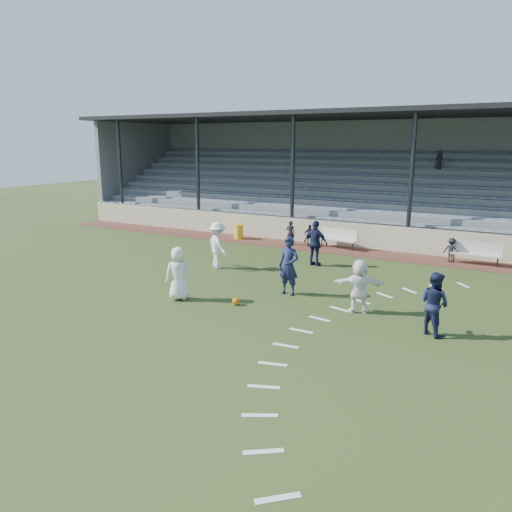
# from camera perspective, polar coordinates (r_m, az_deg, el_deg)

# --- Properties ---
(ground) EXTENTS (90.00, 90.00, 0.00)m
(ground) POSITION_cam_1_polar(r_m,az_deg,el_deg) (15.25, -4.65, -6.61)
(ground) COLOR #2E3E19
(ground) RESTS_ON ground
(cinder_track) EXTENTS (34.00, 2.00, 0.02)m
(cinder_track) POSITION_cam_1_polar(r_m,az_deg,el_deg) (24.33, 9.30, 0.71)
(cinder_track) COLOR #502920
(cinder_track) RESTS_ON ground
(retaining_wall) EXTENTS (34.00, 0.18, 1.20)m
(retaining_wall) POSITION_cam_1_polar(r_m,az_deg,el_deg) (25.18, 10.18, 2.46)
(retaining_wall) COLOR beige
(retaining_wall) RESTS_ON ground
(bench_left) EXTENTS (2.04, 0.79, 0.95)m
(bench_left) POSITION_cam_1_polar(r_m,az_deg,el_deg) (24.59, 9.35, 2.20)
(bench_left) COLOR beige
(bench_left) RESTS_ON cinder_track
(bench_right) EXTENTS (2.00, 0.45, 0.95)m
(bench_right) POSITION_cam_1_polar(r_m,az_deg,el_deg) (23.01, 23.88, 0.52)
(bench_right) COLOR beige
(bench_right) RESTS_ON cinder_track
(trash_bin) EXTENTS (0.48, 0.48, 0.77)m
(trash_bin) POSITION_cam_1_polar(r_m,az_deg,el_deg) (26.67, -1.97, 2.81)
(trash_bin) COLOR yellow
(trash_bin) RESTS_ON cinder_track
(football) EXTENTS (0.24, 0.24, 0.24)m
(football) POSITION_cam_1_polar(r_m,az_deg,el_deg) (15.97, -2.30, -5.20)
(football) COLOR orange
(football) RESTS_ON ground
(player_white_lead) EXTENTS (1.02, 0.98, 1.76)m
(player_white_lead) POSITION_cam_1_polar(r_m,az_deg,el_deg) (16.50, -8.84, -2.00)
(player_white_lead) COLOR white
(player_white_lead) RESTS_ON ground
(player_navy_lead) EXTENTS (0.75, 0.51, 1.99)m
(player_navy_lead) POSITION_cam_1_polar(r_m,az_deg,el_deg) (16.86, 3.76, -1.15)
(player_navy_lead) COLOR #161B3C
(player_navy_lead) RESTS_ON ground
(player_navy_mid) EXTENTS (1.06, 1.00, 1.73)m
(player_navy_mid) POSITION_cam_1_polar(r_m,az_deg,el_deg) (14.21, 19.71, -5.13)
(player_navy_mid) COLOR #161B3C
(player_navy_mid) RESTS_ON ground
(player_white_wing) EXTENTS (1.42, 1.23, 1.90)m
(player_white_wing) POSITION_cam_1_polar(r_m,az_deg,el_deg) (20.47, -4.40, 1.23)
(player_white_wing) COLOR white
(player_white_wing) RESTS_ON ground
(player_navy_wing) EXTENTS (1.17, 0.61, 1.91)m
(player_navy_wing) POSITION_cam_1_polar(r_m,az_deg,el_deg) (20.96, 6.83, 1.46)
(player_navy_wing) COLOR #161B3C
(player_navy_wing) RESTS_ON ground
(player_white_back) EXTENTS (1.61, 1.00, 1.66)m
(player_white_back) POSITION_cam_1_polar(r_m,az_deg,el_deg) (15.42, 11.73, -3.38)
(player_white_back) COLOR white
(player_white_back) RESTS_ON ground
(sub_left_near) EXTENTS (0.50, 0.40, 1.21)m
(sub_left_near) POSITION_cam_1_polar(r_m,az_deg,el_deg) (25.12, 3.96, 2.67)
(sub_left_near) COLOR black
(sub_left_near) RESTS_ON cinder_track
(sub_left_far) EXTENTS (0.68, 0.40, 1.08)m
(sub_left_far) POSITION_cam_1_polar(r_m,az_deg,el_deg) (24.82, 6.18, 2.35)
(sub_left_far) COLOR black
(sub_left_far) RESTS_ON cinder_track
(sub_right) EXTENTS (0.72, 0.47, 1.05)m
(sub_right) POSITION_cam_1_polar(r_m,az_deg,el_deg) (23.06, 21.42, 0.66)
(sub_right) COLOR black
(sub_right) RESTS_ON cinder_track
(grandstand) EXTENTS (34.60, 9.00, 6.61)m
(grandstand) POSITION_cam_1_polar(r_m,az_deg,el_deg) (29.41, 13.41, 6.95)
(grandstand) COLOR gray
(grandstand) RESTS_ON ground
(penalty_arc) EXTENTS (3.89, 14.63, 0.01)m
(penalty_arc) POSITION_cam_1_polar(r_m,az_deg,el_deg) (13.51, 10.20, -9.37)
(penalty_arc) COLOR white
(penalty_arc) RESTS_ON ground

